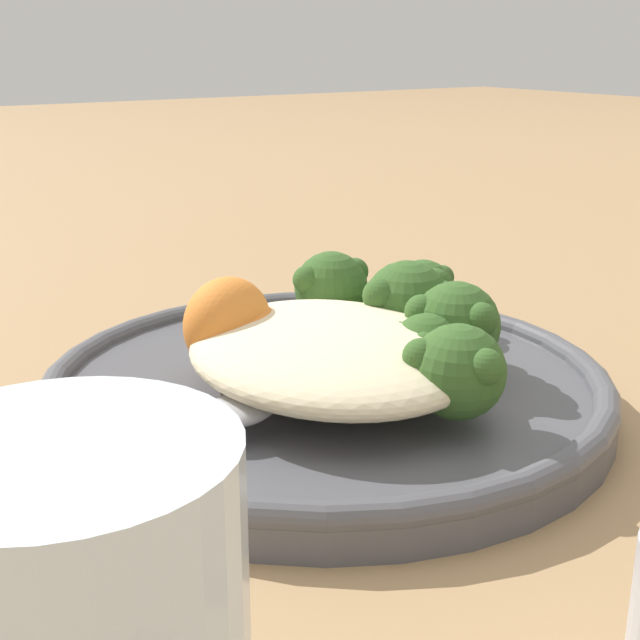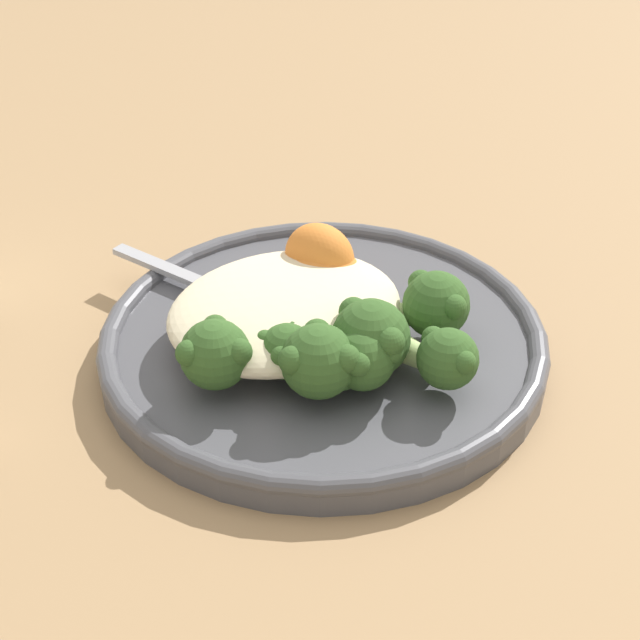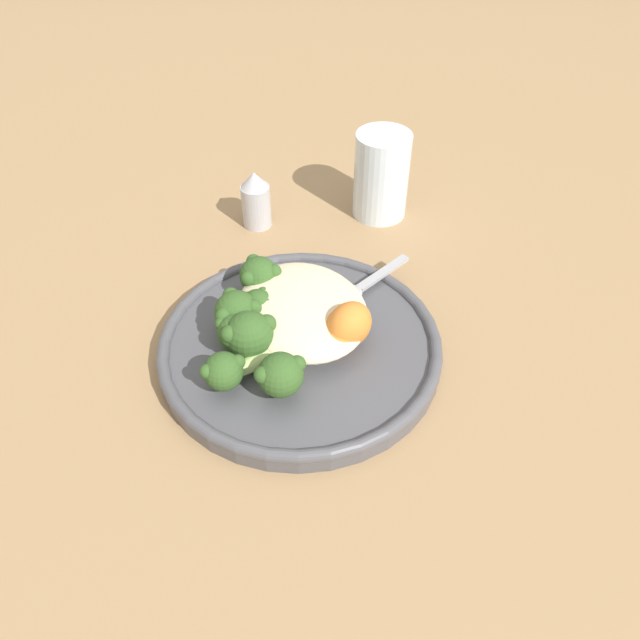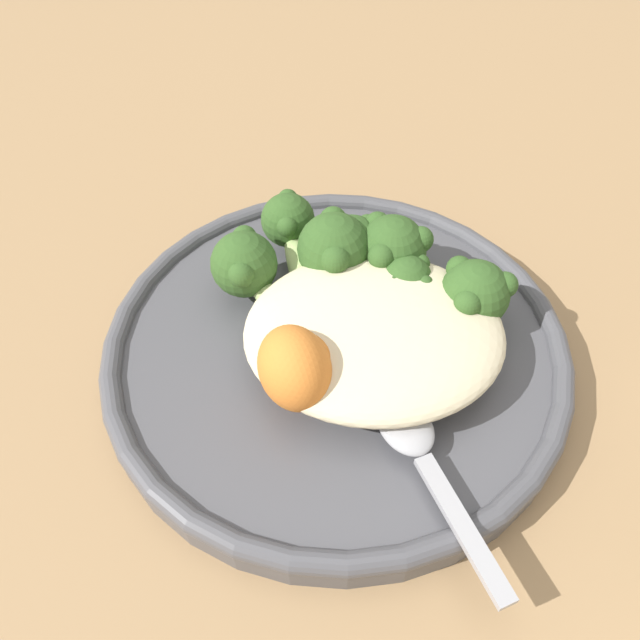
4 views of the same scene
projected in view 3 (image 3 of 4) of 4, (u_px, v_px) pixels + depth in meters
The scene contains 16 objects.
ground_plane at pixel (317, 349), 0.59m from camera, with size 4.00×4.00×0.00m, color #9E7A51.
plate at pixel (300, 345), 0.58m from camera, with size 0.26×0.26×0.02m.
quinoa_mound at pixel (302, 310), 0.58m from camera, with size 0.14×0.12×0.03m, color beige.
broccoli_stalk_0 at pixel (265, 282), 0.60m from camera, with size 0.11×0.06×0.04m.
broccoli_stalk_1 at pixel (270, 310), 0.58m from camera, with size 0.07×0.07×0.03m.
broccoli_stalk_2 at pixel (248, 315), 0.57m from camera, with size 0.08×0.11×0.04m.
broccoli_stalk_3 at pixel (276, 328), 0.56m from camera, with size 0.06×0.11×0.03m.
broccoli_stalk_4 at pixel (251, 333), 0.55m from camera, with size 0.04×0.11×0.04m.
broccoli_stalk_5 at pixel (261, 334), 0.55m from camera, with size 0.04×0.11×0.04m.
broccoli_stalk_6 at pixel (247, 362), 0.53m from camera, with size 0.05×0.13×0.03m.
broccoli_stalk_7 at pixel (290, 363), 0.53m from camera, with size 0.10×0.11×0.04m.
sweet_potato_chunk_0 at pixel (349, 325), 0.55m from camera, with size 0.04×0.04×0.04m, color orange.
sweet_potato_chunk_1 at pixel (340, 330), 0.56m from camera, with size 0.05×0.04×0.03m, color orange.
spoon at pixel (355, 290), 0.61m from camera, with size 0.06×0.11×0.01m.
water_glass at pixel (381, 175), 0.72m from camera, with size 0.06×0.06×0.10m, color silver.
salt_shaker at pixel (256, 200), 0.71m from camera, with size 0.03×0.03×0.07m.
Camera 3 is at (0.38, -0.16, 0.43)m, focal length 35.00 mm.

